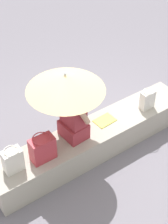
# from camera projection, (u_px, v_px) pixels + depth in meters

# --- Properties ---
(ground_plane) EXTENTS (14.00, 14.00, 0.00)m
(ground_plane) POSITION_uv_depth(u_px,v_px,m) (93.00, 150.00, 4.97)
(ground_plane) COLOR slate
(stone_bench) EXTENTS (2.97, 0.53, 0.42)m
(stone_bench) POSITION_uv_depth(u_px,v_px,m) (94.00, 140.00, 4.84)
(stone_bench) COLOR #A8A093
(stone_bench) RESTS_ON ground
(person_seated) EXTENTS (0.30, 0.48, 0.90)m
(person_seated) POSITION_uv_depth(u_px,v_px,m) (73.00, 113.00, 4.35)
(person_seated) COLOR #992D38
(person_seated) RESTS_ON stone_bench
(parasol) EXTENTS (0.93, 0.93, 1.02)m
(parasol) POSITION_uv_depth(u_px,v_px,m) (65.00, 83.00, 4.00)
(parasol) COLOR #B7B7BC
(parasol) RESTS_ON stone_bench
(handbag_black) EXTENTS (0.20, 0.16, 0.30)m
(handbag_black) POSITION_uv_depth(u_px,v_px,m) (147.00, 100.00, 4.94)
(handbag_black) COLOR silver
(handbag_black) RESTS_ON stone_bench
(tote_bag_canvas) EXTENTS (0.30, 0.22, 0.34)m
(tote_bag_canvas) POSITION_uv_depth(u_px,v_px,m) (43.00, 149.00, 4.20)
(tote_bag_canvas) COLOR #B2333D
(tote_bag_canvas) RESTS_ON stone_bench
(shoulder_bag_spare) EXTENTS (0.23, 0.17, 0.33)m
(shoulder_bag_spare) POSITION_uv_depth(u_px,v_px,m) (13.00, 160.00, 4.07)
(shoulder_bag_spare) COLOR silver
(shoulder_bag_spare) RESTS_ON stone_bench
(magazine) EXTENTS (0.29, 0.22, 0.01)m
(magazine) POSITION_uv_depth(u_px,v_px,m) (105.00, 120.00, 4.82)
(magazine) COLOR #EAE04C
(magazine) RESTS_ON stone_bench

